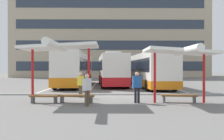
{
  "coord_description": "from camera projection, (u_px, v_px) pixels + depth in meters",
  "views": [
    {
      "loc": [
        -0.33,
        -15.97,
        1.96
      ],
      "look_at": [
        -0.08,
        2.89,
        1.79
      ],
      "focal_mm": 37.4,
      "sensor_mm": 36.0,
      "label": 1
    }
  ],
  "objects": [
    {
      "name": "ground_plane",
      "position": [
        114.0,
        96.0,
        15.99
      ],
      "size": [
        160.0,
        160.0,
        0.0
      ],
      "primitive_type": "plane",
      "color": "slate"
    },
    {
      "name": "terminal_building",
      "position": [
        110.0,
        31.0,
        54.3
      ],
      "size": [
        41.5,
        14.19,
        24.06
      ],
      "color": "tan",
      "rests_on": "ground"
    },
    {
      "name": "coach_bus_0",
      "position": [
        75.0,
        70.0,
        25.55
      ],
      "size": [
        2.69,
        12.39,
        3.78
      ],
      "color": "silver",
      "rests_on": "ground"
    },
    {
      "name": "coach_bus_1",
      "position": [
        112.0,
        70.0,
        26.0
      ],
      "size": [
        3.35,
        10.83,
        3.67
      ],
      "color": "silver",
      "rests_on": "ground"
    },
    {
      "name": "coach_bus_2",
      "position": [
        149.0,
        70.0,
        24.07
      ],
      "size": [
        3.29,
        12.48,
        3.71
      ],
      "color": "silver",
      "rests_on": "ground"
    },
    {
      "name": "lane_stripe_0",
      "position": [
        56.0,
        86.0,
        24.6
      ],
      "size": [
        0.16,
        14.0,
        0.01
      ],
      "primitive_type": "cube",
      "color": "white",
      "rests_on": "ground"
    },
    {
      "name": "lane_stripe_1",
      "position": [
        93.0,
        86.0,
        24.65
      ],
      "size": [
        0.16,
        14.0,
        0.01
      ],
      "primitive_type": "cube",
      "color": "white",
      "rests_on": "ground"
    },
    {
      "name": "lane_stripe_2",
      "position": [
        131.0,
        86.0,
        24.7
      ],
      "size": [
        0.16,
        14.0,
        0.01
      ],
      "primitive_type": "cube",
      "color": "white",
      "rests_on": "ground"
    },
    {
      "name": "lane_stripe_3",
      "position": [
        168.0,
        86.0,
        24.76
      ],
      "size": [
        0.16,
        14.0,
        0.01
      ],
      "primitive_type": "cube",
      "color": "white",
      "rests_on": "ground"
    },
    {
      "name": "waiting_shelter_0",
      "position": [
        60.0,
        48.0,
        12.83
      ],
      "size": [
        4.16,
        4.46,
        3.33
      ],
      "color": "red",
      "rests_on": "ground"
    },
    {
      "name": "bench_0",
      "position": [
        44.0,
        97.0,
        12.99
      ],
      "size": [
        1.6,
        0.51,
        0.45
      ],
      "color": "brown",
      "rests_on": "ground"
    },
    {
      "name": "bench_1",
      "position": [
        77.0,
        97.0,
        13.05
      ],
      "size": [
        2.02,
        0.69,
        0.45
      ],
      "color": "brown",
      "rests_on": "ground"
    },
    {
      "name": "waiting_shelter_1",
      "position": [
        181.0,
        53.0,
        12.81
      ],
      "size": [
        3.78,
        4.37,
        3.08
      ],
      "color": "red",
      "rests_on": "ground"
    },
    {
      "name": "bench_2",
      "position": [
        179.0,
        97.0,
        13.16
      ],
      "size": [
        2.0,
        0.67,
        0.45
      ],
      "color": "brown",
      "rests_on": "ground"
    },
    {
      "name": "platform_kerb",
      "position": [
        113.0,
        94.0,
        16.88
      ],
      "size": [
        44.0,
        0.24,
        0.12
      ],
      "primitive_type": "cube",
      "color": "#ADADA8",
      "rests_on": "ground"
    },
    {
      "name": "waiting_passenger_0",
      "position": [
        137.0,
        85.0,
        13.0
      ],
      "size": [
        0.53,
        0.31,
        1.73
      ],
      "color": "black",
      "rests_on": "ground"
    },
    {
      "name": "waiting_passenger_1",
      "position": [
        87.0,
        88.0,
        11.88
      ],
      "size": [
        0.44,
        0.52,
        1.65
      ],
      "color": "brown",
      "rests_on": "ground"
    },
    {
      "name": "waiting_passenger_2",
      "position": [
        81.0,
        83.0,
        15.42
      ],
      "size": [
        0.49,
        0.49,
        1.63
      ],
      "color": "brown",
      "rests_on": "ground"
    }
  ]
}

